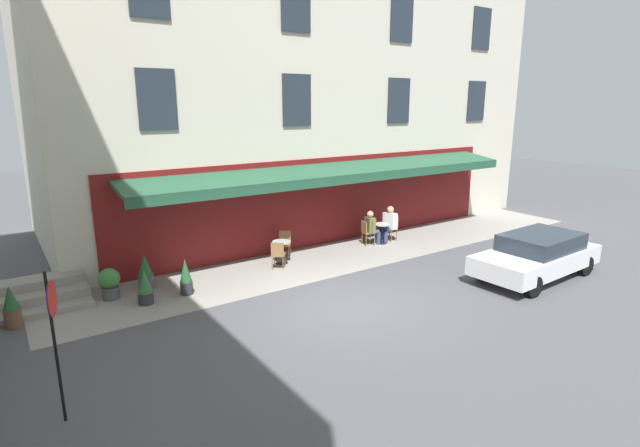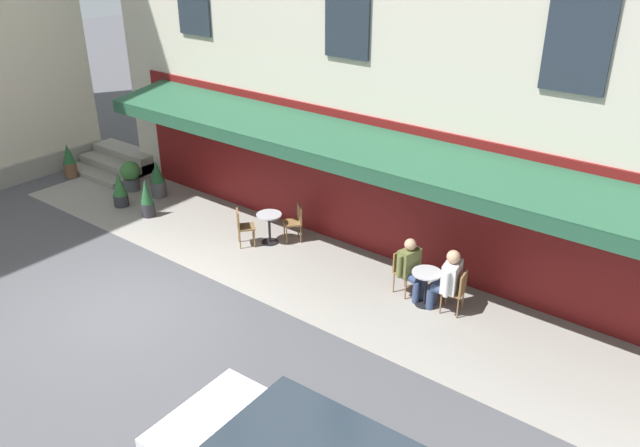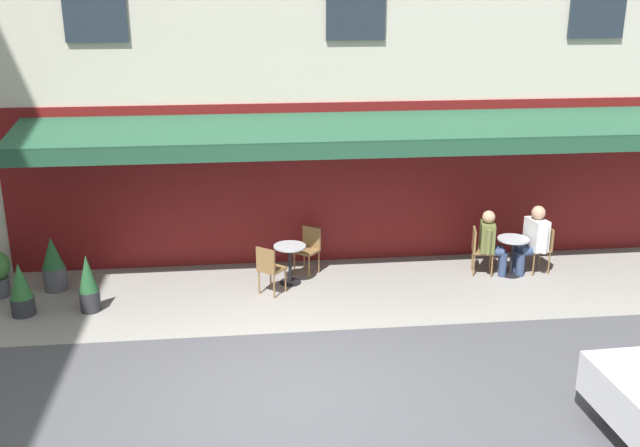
% 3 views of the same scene
% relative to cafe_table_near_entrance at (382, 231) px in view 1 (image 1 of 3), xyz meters
% --- Properties ---
extents(ground_plane, '(70.00, 70.00, 0.00)m').
position_rel_cafe_table_near_entrance_xyz_m(ground_plane, '(4.57, 3.76, -0.49)').
color(ground_plane, '#4C4C51').
extents(sidewalk_cafe_terrace, '(20.50, 3.20, 0.01)m').
position_rel_cafe_table_near_entrance_xyz_m(sidewalk_cafe_terrace, '(1.32, 0.36, -0.49)').
color(sidewalk_cafe_terrace, gray).
rests_on(sidewalk_cafe_terrace, ground_plane).
extents(cafe_building_facade, '(20.00, 10.70, 15.00)m').
position_rel_cafe_table_near_entrance_xyz_m(cafe_building_facade, '(0.57, -5.73, 7.00)').
color(cafe_building_facade, beige).
rests_on(cafe_building_facade, ground_plane).
extents(back_alley_steps, '(2.40, 1.75, 0.60)m').
position_rel_cafe_table_near_entrance_xyz_m(back_alley_steps, '(11.17, -0.84, -0.25)').
color(back_alley_steps, gray).
rests_on(back_alley_steps, ground_plane).
extents(cafe_table_near_entrance, '(0.60, 0.60, 0.75)m').
position_rel_cafe_table_near_entrance_xyz_m(cafe_table_near_entrance, '(0.00, 0.00, 0.00)').
color(cafe_table_near_entrance, black).
rests_on(cafe_table_near_entrance, ground_plane).
extents(cafe_chair_wicker_facing_street, '(0.48, 0.48, 0.91)m').
position_rel_cafe_table_near_entrance_xyz_m(cafe_chair_wicker_facing_street, '(0.61, -0.15, 0.06)').
color(cafe_chair_wicker_facing_street, olive).
rests_on(cafe_chair_wicker_facing_street, ground_plane).
extents(cafe_chair_wicker_corner_right, '(0.46, 0.46, 0.91)m').
position_rel_cafe_table_near_entrance_xyz_m(cafe_chair_wicker_corner_right, '(-0.62, -0.11, 0.06)').
color(cafe_chair_wicker_corner_right, olive).
rests_on(cafe_chair_wicker_corner_right, ground_plane).
extents(cafe_table_mid_terrace, '(0.60, 0.60, 0.75)m').
position_rel_cafe_table_near_entrance_xyz_m(cafe_table_mid_terrace, '(4.25, -0.08, 0.00)').
color(cafe_table_mid_terrace, black).
rests_on(cafe_table_mid_terrace, ground_plane).
extents(cafe_chair_wicker_near_door, '(0.56, 0.56, 0.91)m').
position_rel_cafe_table_near_entrance_xyz_m(cafe_chair_wicker_near_door, '(4.66, 0.40, 0.06)').
color(cafe_chair_wicker_near_door, olive).
rests_on(cafe_chair_wicker_near_door, ground_plane).
extents(cafe_chair_wicker_under_awning, '(0.56, 0.56, 0.91)m').
position_rel_cafe_table_near_entrance_xyz_m(cafe_chair_wicker_under_awning, '(3.85, -0.57, 0.06)').
color(cafe_chair_wicker_under_awning, olive).
rests_on(cafe_chair_wicker_under_awning, ground_plane).
extents(seated_patron_in_olive, '(0.59, 0.63, 1.28)m').
position_rel_cafe_table_near_entrance_xyz_m(seated_patron_in_olive, '(0.41, -0.10, 0.20)').
color(seated_patron_in_olive, navy).
rests_on(seated_patron_in_olive, ground_plane).
extents(seated_companion_in_white, '(0.62, 0.69, 1.35)m').
position_rel_cafe_table_near_entrance_xyz_m(seated_companion_in_white, '(-0.41, -0.07, 0.23)').
color(seated_companion_in_white, navy).
rests_on(seated_companion_in_white, ground_plane).
extents(no_parking_sign, '(0.19, 0.57, 2.60)m').
position_rel_cafe_table_near_entrance_xyz_m(no_parking_sign, '(11.26, 4.94, 1.30)').
color(no_parking_sign, black).
rests_on(no_parking_sign, ground_plane).
extents(potted_plant_mid_terrace, '(0.41, 0.41, 1.02)m').
position_rel_cafe_table_near_entrance_xyz_m(potted_plant_mid_terrace, '(8.55, -0.25, 0.00)').
color(potted_plant_mid_terrace, '#4C4C51').
rests_on(potted_plant_mid_terrace, ground_plane).
extents(potted_plant_under_sign, '(0.55, 0.55, 0.85)m').
position_rel_cafe_table_near_entrance_xyz_m(potted_plant_under_sign, '(9.53, -0.09, -0.03)').
color(potted_plant_under_sign, '#4C4C51').
rests_on(potted_plant_under_sign, ground_plane).
extents(potted_plant_entrance_right, '(0.39, 0.39, 0.94)m').
position_rel_cafe_table_near_entrance_xyz_m(potted_plant_entrance_right, '(8.84, 0.78, -0.03)').
color(potted_plant_entrance_right, '#2D2D33').
rests_on(potted_plant_entrance_right, ground_plane).
extents(potted_plant_by_steps, '(0.38, 0.38, 1.03)m').
position_rel_cafe_table_near_entrance_xyz_m(potted_plant_by_steps, '(11.77, 0.41, 0.01)').
color(potted_plant_by_steps, brown).
rests_on(potted_plant_by_steps, ground_plane).
extents(potted_plant_entrance_left, '(0.34, 0.34, 1.02)m').
position_rel_cafe_table_near_entrance_xyz_m(potted_plant_entrance_left, '(7.74, 0.75, 0.01)').
color(potted_plant_entrance_left, '#2D2D33').
rests_on(potted_plant_entrance_left, ground_plane).
extents(parked_car_white, '(4.36, 1.95, 1.33)m').
position_rel_cafe_table_near_entrance_xyz_m(parked_car_white, '(-1.38, 5.38, 0.22)').
color(parked_car_white, silver).
rests_on(parked_car_white, ground_plane).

